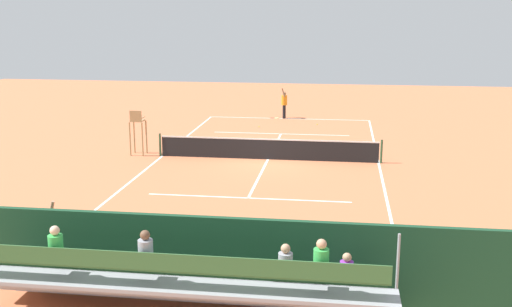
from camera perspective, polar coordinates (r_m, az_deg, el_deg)
The scene contains 13 objects.
ground_plane at distance 28.46m, azimuth 1.11°, elevation -0.54°, with size 60.00×60.00×0.00m, color #CC7047.
court_line_markings at distance 28.50m, azimuth 1.12°, elevation -0.52°, with size 10.10×22.20×0.01m.
tennis_net at distance 28.35m, azimuth 1.12°, elevation 0.44°, with size 10.30×0.10×1.07m.
backdrop_wall at distance 14.99m, azimuth -5.36°, elevation -9.38°, with size 18.00×0.16×2.00m, color #194228.
bleacher_stand at distance 13.77m, azimuth -6.27°, elevation -11.81°, with size 9.06×2.40×2.48m.
umpire_chair at distance 29.64m, azimuth -10.85°, elevation 2.37°, with size 0.67×0.67×2.14m.
courtside_bench at distance 15.55m, azimuth 1.48°, elevation -10.23°, with size 1.80×0.40×0.93m.
equipment_bag at distance 15.87m, azimuth -5.02°, elevation -11.28°, with size 0.90×0.36×0.36m, color black.
tennis_player at distance 39.15m, azimuth 2.61°, elevation 4.72°, with size 0.42×0.55×1.93m.
tennis_racket at distance 39.26m, azimuth 1.86°, elevation 3.27°, with size 0.57×0.32×0.03m.
tennis_ball_near at distance 36.26m, azimuth 0.28°, elevation 2.49°, with size 0.07×0.07×0.07m, color #CCDB33.
tennis_ball_far at distance 37.18m, azimuth 5.64°, elevation 2.69°, with size 0.07×0.07×0.07m, color #CCDB33.
line_judge at distance 16.97m, azimuth -18.65°, elevation -7.24°, with size 0.44×0.56×1.93m.
Camera 1 is at (-3.27, 27.46, 6.72)m, focal length 43.50 mm.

